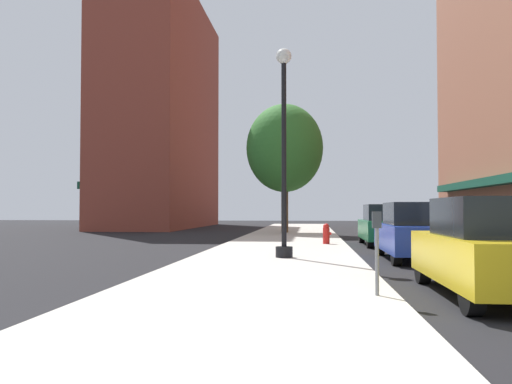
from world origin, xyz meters
TOP-DOWN VIEW (x-y plane):
  - ground_plane at (4.00, 18.00)m, footprint 90.00×90.00m
  - sidewalk_slab at (0.00, 19.00)m, footprint 4.80×50.00m
  - building_far_background at (-11.01, 37.00)m, footprint 6.80×18.00m
  - lamppost at (0.27, 9.68)m, footprint 0.48×0.48m
  - fire_hydrant at (1.61, 15.66)m, footprint 0.33×0.26m
  - parking_meter_near at (2.05, 3.28)m, footprint 0.14×0.09m
  - tree_near at (-0.49, 25.57)m, footprint 4.46×4.46m
  - car_yellow at (4.00, 3.96)m, footprint 1.80×4.30m
  - car_blue at (4.00, 10.43)m, footprint 1.80×4.30m
  - car_green at (4.00, 16.64)m, footprint 1.80×4.30m

SIDE VIEW (x-z plane):
  - ground_plane at x=4.00m, z-range 0.00..0.00m
  - sidewalk_slab at x=0.00m, z-range 0.00..0.12m
  - fire_hydrant at x=1.61m, z-range 0.12..0.91m
  - car_yellow at x=4.00m, z-range -0.02..1.64m
  - car_blue at x=4.00m, z-range -0.02..1.64m
  - car_green at x=4.00m, z-range -0.02..1.64m
  - parking_meter_near at x=2.05m, z-range 0.29..1.60m
  - lamppost at x=0.27m, z-range 0.25..6.15m
  - tree_near at x=-0.49m, z-range 1.28..8.75m
  - building_far_background at x=-11.01m, z-range -0.02..18.48m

